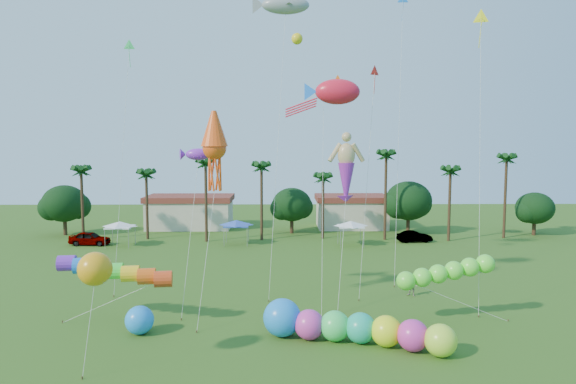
{
  "coord_description": "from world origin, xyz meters",
  "views": [
    {
      "loc": [
        -0.48,
        -25.64,
        12.29
      ],
      "look_at": [
        0.0,
        10.0,
        9.0
      ],
      "focal_mm": 32.0,
      "sensor_mm": 36.0,
      "label": 1
    }
  ],
  "objects_px": {
    "car_a": "(90,238)",
    "blue_ball": "(140,320)",
    "spectator_b": "(412,286)",
    "caterpillar_inflatable": "(349,327)",
    "car_b": "(415,237)"
  },
  "relations": [
    {
      "from": "car_a",
      "to": "caterpillar_inflatable",
      "type": "distance_m",
      "value": 42.1
    },
    {
      "from": "spectator_b",
      "to": "blue_ball",
      "type": "height_order",
      "value": "blue_ball"
    },
    {
      "from": "car_a",
      "to": "blue_ball",
      "type": "height_order",
      "value": "blue_ball"
    },
    {
      "from": "car_a",
      "to": "caterpillar_inflatable",
      "type": "relative_size",
      "value": 0.42
    },
    {
      "from": "spectator_b",
      "to": "blue_ball",
      "type": "bearing_deg",
      "value": -130.15
    },
    {
      "from": "car_b",
      "to": "spectator_b",
      "type": "relative_size",
      "value": 2.5
    },
    {
      "from": "blue_ball",
      "to": "car_a",
      "type": "bearing_deg",
      "value": 115.53
    },
    {
      "from": "car_b",
      "to": "spectator_b",
      "type": "height_order",
      "value": "spectator_b"
    },
    {
      "from": "car_a",
      "to": "car_b",
      "type": "xyz_separation_m",
      "value": [
        40.43,
        1.41,
        -0.12
      ]
    },
    {
      "from": "caterpillar_inflatable",
      "to": "blue_ball",
      "type": "distance_m",
      "value": 13.5
    },
    {
      "from": "spectator_b",
      "to": "car_a",
      "type": "bearing_deg",
      "value": 175.07
    },
    {
      "from": "car_a",
      "to": "spectator_b",
      "type": "xyz_separation_m",
      "value": [
        34.2,
        -21.8,
        0.03
      ]
    },
    {
      "from": "car_a",
      "to": "car_b",
      "type": "bearing_deg",
      "value": -84.58
    },
    {
      "from": "car_a",
      "to": "blue_ball",
      "type": "xyz_separation_m",
      "value": [
        14.31,
        -29.95,
        0.1
      ]
    },
    {
      "from": "car_b",
      "to": "blue_ball",
      "type": "relative_size",
      "value": 2.31
    }
  ]
}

